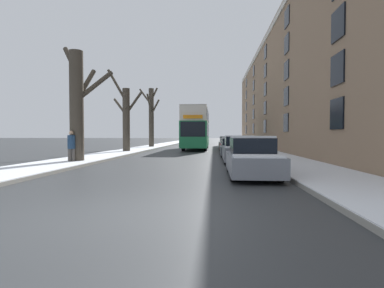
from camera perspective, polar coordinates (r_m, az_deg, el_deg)
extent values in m
plane|color=#303335|center=(5.97, -14.54, -13.04)|extent=(320.00, 320.00, 0.00)
cube|color=gray|center=(58.99, -3.32, 0.26)|extent=(3.02, 130.00, 0.13)
cube|color=silver|center=(58.99, -3.32, 0.33)|extent=(2.99, 130.00, 0.03)
cube|color=gray|center=(58.62, 8.08, 0.23)|extent=(3.02, 130.00, 0.13)
cube|color=silver|center=(58.62, 8.08, 0.31)|extent=(2.99, 130.00, 0.03)
cube|color=#8C7056|center=(34.39, 21.33, 9.33)|extent=(9.00, 53.42, 12.34)
cube|color=black|center=(14.85, 25.87, 5.20)|extent=(0.08, 1.40, 1.38)
cube|color=black|center=(23.83, 17.47, 3.89)|extent=(0.08, 1.40, 1.38)
cube|color=black|center=(33.04, 13.72, 3.28)|extent=(0.08, 1.40, 1.38)
cube|color=black|center=(42.34, 11.61, 2.92)|extent=(0.08, 1.40, 1.38)
cube|color=black|center=(51.67, 10.27, 2.70)|extent=(0.08, 1.40, 1.38)
cube|color=black|center=(15.10, 25.97, 12.69)|extent=(0.08, 1.40, 1.38)
cube|color=black|center=(23.99, 17.52, 8.61)|extent=(0.08, 1.40, 1.38)
cube|color=black|center=(33.16, 13.75, 6.69)|extent=(0.08, 1.40, 1.38)
cube|color=black|center=(42.43, 11.63, 5.59)|extent=(0.08, 1.40, 1.38)
cube|color=black|center=(51.75, 10.28, 4.88)|extent=(0.08, 1.40, 1.38)
cube|color=black|center=(15.61, 26.07, 19.82)|extent=(0.08, 1.40, 1.38)
cube|color=black|center=(24.31, 17.56, 13.23)|extent=(0.08, 1.40, 1.38)
cube|color=black|center=(33.39, 13.77, 10.06)|extent=(0.08, 1.40, 1.38)
cube|color=black|center=(42.61, 11.64, 8.24)|extent=(0.08, 1.40, 1.38)
cube|color=black|center=(51.90, 10.29, 7.06)|extent=(0.08, 1.40, 1.38)
cube|color=black|center=(24.78, 17.60, 17.70)|extent=(0.08, 1.40, 1.38)
cube|color=black|center=(33.74, 13.79, 13.38)|extent=(0.08, 1.40, 1.38)
cube|color=black|center=(42.88, 11.66, 10.86)|extent=(0.08, 1.40, 1.38)
cube|color=black|center=(52.12, 10.30, 9.22)|extent=(0.08, 1.40, 1.38)
cube|color=black|center=(25.40, 17.64, 21.98)|extent=(0.08, 1.40, 1.38)
cube|color=black|center=(34.19, 13.82, 16.62)|extent=(0.08, 1.40, 1.38)
cube|color=black|center=(43.24, 11.68, 13.44)|extent=(0.08, 1.40, 1.38)
cube|color=black|center=(52.42, 10.31, 11.36)|extent=(0.08, 1.40, 1.38)
cube|color=beige|center=(34.60, 13.82, 18.95)|extent=(0.12, 52.35, 0.44)
cylinder|color=#423A30|center=(17.25, -21.13, 6.52)|extent=(0.72, 0.72, 6.01)
cylinder|color=#423A30|center=(17.94, -19.63, 10.49)|extent=(0.71, 1.63, 2.01)
cylinder|color=#423A30|center=(17.78, -18.06, 10.49)|extent=(1.71, 1.75, 1.94)
cylinder|color=#423A30|center=(18.00, -22.11, 14.58)|extent=(1.10, 0.73, 1.52)
cylinder|color=#423A30|center=(26.49, -12.41, 4.36)|extent=(0.62, 0.62, 5.55)
cylinder|color=#423A30|center=(26.87, -14.06, 10.72)|extent=(1.68, 0.57, 2.78)
cylinder|color=#423A30|center=(26.80, -11.03, 7.67)|extent=(1.41, 1.00, 2.03)
cylinder|color=#423A30|center=(27.57, -13.50, 6.89)|extent=(1.79, 1.84, 1.71)
cylinder|color=#423A30|center=(25.67, -12.52, 7.88)|extent=(0.70, 2.00, 1.34)
cylinder|color=#423A30|center=(36.49, -7.75, 4.89)|extent=(0.60, 0.60, 7.15)
cylinder|color=#423A30|center=(37.23, -8.84, 8.84)|extent=(1.79, 0.95, 2.13)
cylinder|color=#423A30|center=(37.20, -7.75, 8.14)|extent=(0.45, 1.27, 2.30)
cylinder|color=#423A30|center=(36.20, -7.05, 6.97)|extent=(1.29, 0.83, 1.83)
cylinder|color=#423A30|center=(35.73, -8.13, 7.56)|extent=(0.29, 2.00, 2.20)
cylinder|color=#423A30|center=(36.94, -7.22, 9.38)|extent=(0.90, 0.77, 1.64)
cube|color=#1E7A47|center=(32.16, 0.85, 1.80)|extent=(2.48, 11.14, 2.49)
cube|color=silver|center=(32.22, 0.85, 5.21)|extent=(2.43, 10.92, 1.35)
cube|color=beige|center=(32.27, 0.85, 6.51)|extent=(2.43, 10.92, 0.12)
cube|color=black|center=(32.16, 0.85, 2.65)|extent=(2.51, 9.80, 1.29)
cube|color=black|center=(32.23, 0.85, 5.33)|extent=(2.51, 9.80, 1.03)
cube|color=black|center=(26.63, 0.15, 2.85)|extent=(2.23, 0.06, 1.36)
cube|color=orange|center=(26.66, 0.15, 5.22)|extent=(1.73, 0.05, 0.32)
cylinder|color=black|center=(28.93, -1.65, -0.37)|extent=(0.30, 0.97, 0.97)
cylinder|color=black|center=(28.79, 2.59, -0.38)|extent=(0.30, 0.97, 0.97)
cylinder|color=black|center=(35.36, -0.59, 0.00)|extent=(0.30, 0.97, 0.97)
cylinder|color=black|center=(35.25, 2.88, 0.00)|extent=(0.30, 0.97, 0.97)
cube|color=slate|center=(11.20, 11.31, -3.55)|extent=(1.71, 4.31, 0.66)
cube|color=black|center=(11.33, 11.22, -0.34)|extent=(1.47, 2.16, 0.59)
cube|color=silver|center=(11.33, 11.23, 1.33)|extent=(1.44, 2.05, 0.07)
cube|color=silver|center=(9.66, 12.45, -2.26)|extent=(1.54, 1.13, 0.06)
cylinder|color=black|center=(9.87, 7.92, -5.26)|extent=(0.20, 0.64, 0.64)
cylinder|color=black|center=(10.08, 16.45, -5.17)|extent=(0.20, 0.64, 0.64)
cylinder|color=black|center=(12.44, 7.14, -3.82)|extent=(0.20, 0.64, 0.64)
cylinder|color=black|center=(12.60, 13.95, -3.79)|extent=(0.20, 0.64, 0.64)
cube|color=slate|center=(16.76, 8.94, -1.72)|extent=(1.74, 4.06, 0.71)
cube|color=black|center=(16.89, 8.90, 0.45)|extent=(1.50, 2.03, 0.55)
cube|color=silver|center=(16.89, 8.90, 1.50)|extent=(1.46, 1.93, 0.07)
cube|color=silver|center=(15.30, 9.39, -0.61)|extent=(1.57, 1.06, 0.05)
cylinder|color=black|center=(15.51, 6.50, -2.81)|extent=(0.20, 0.60, 0.60)
cylinder|color=black|center=(15.65, 12.08, -2.80)|extent=(0.20, 0.60, 0.60)
cylinder|color=black|center=(17.94, 6.19, -2.21)|extent=(0.20, 0.60, 0.60)
cylinder|color=black|center=(18.06, 11.02, -2.20)|extent=(0.20, 0.60, 0.60)
cube|color=#474C56|center=(21.80, 7.84, -1.15)|extent=(1.86, 4.44, 0.55)
cube|color=black|center=(21.96, 7.81, 0.32)|extent=(1.60, 2.22, 0.56)
cube|color=silver|center=(21.95, 7.81, 1.15)|extent=(1.56, 2.11, 0.08)
cube|color=silver|center=(20.22, 8.12, -0.49)|extent=(1.67, 1.16, 0.06)
cylinder|color=black|center=(20.44, 5.78, -1.70)|extent=(0.20, 0.63, 0.63)
cylinder|color=black|center=(20.55, 10.35, -1.70)|extent=(0.20, 0.63, 0.63)
cylinder|color=black|center=(23.10, 5.60, -1.31)|extent=(0.20, 0.63, 0.63)
cylinder|color=black|center=(23.20, 9.64, -1.32)|extent=(0.20, 0.63, 0.63)
cube|color=maroon|center=(27.67, 7.06, -0.55)|extent=(1.76, 4.51, 0.56)
cube|color=black|center=(27.84, 7.05, 0.55)|extent=(1.51, 2.26, 0.50)
cube|color=silver|center=(27.83, 7.05, 1.13)|extent=(1.48, 2.14, 0.07)
cube|color=silver|center=(26.06, 7.24, -0.01)|extent=(1.58, 1.18, 0.05)
cylinder|color=black|center=(26.30, 5.53, -0.90)|extent=(0.20, 0.68, 0.68)
cylinder|color=black|center=(26.38, 8.88, -0.90)|extent=(0.20, 0.68, 0.68)
cylinder|color=black|center=(29.00, 5.41, -0.66)|extent=(0.20, 0.68, 0.68)
cylinder|color=black|center=(29.08, 8.44, -0.66)|extent=(0.20, 0.68, 0.68)
cube|color=#9EA3AD|center=(33.20, 6.58, -0.17)|extent=(1.68, 4.40, 0.57)
cube|color=black|center=(33.36, 6.57, 0.83)|extent=(1.45, 2.20, 0.58)
cube|color=silver|center=(33.36, 6.58, 1.39)|extent=(1.41, 2.09, 0.07)
cube|color=silver|center=(31.63, 6.70, 0.31)|extent=(1.51, 1.15, 0.06)
cylinder|color=black|center=(31.86, 5.37, -0.46)|extent=(0.20, 0.67, 0.67)
cylinder|color=black|center=(31.92, 7.99, -0.47)|extent=(0.20, 0.67, 0.67)
cylinder|color=black|center=(34.50, 5.28, -0.30)|extent=(0.20, 0.67, 0.67)
cylinder|color=black|center=(34.56, 7.70, -0.30)|extent=(0.20, 0.67, 0.67)
cube|color=#9EA3AD|center=(47.57, 0.31, 1.26)|extent=(1.91, 5.23, 1.91)
cube|color=black|center=(44.98, 0.08, 1.79)|extent=(1.68, 0.06, 0.84)
cylinder|color=black|center=(45.98, -0.87, 0.20)|extent=(0.22, 0.68, 0.68)
cylinder|color=black|center=(45.86, 1.20, 0.20)|extent=(0.22, 0.68, 0.68)
cylinder|color=black|center=(49.31, -0.53, 0.30)|extent=(0.22, 0.68, 0.68)
cylinder|color=black|center=(49.20, 1.41, 0.30)|extent=(0.22, 0.68, 0.68)
cylinder|color=#4C4742|center=(16.81, -21.68, -2.22)|extent=(0.18, 0.18, 0.81)
cylinder|color=#4C4742|center=(16.83, -22.26, -2.22)|extent=(0.18, 0.18, 0.81)
cylinder|color=navy|center=(16.79, -22.00, 0.37)|extent=(0.38, 0.38, 0.71)
sphere|color=tan|center=(16.79, -22.02, 1.96)|extent=(0.22, 0.22, 0.22)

